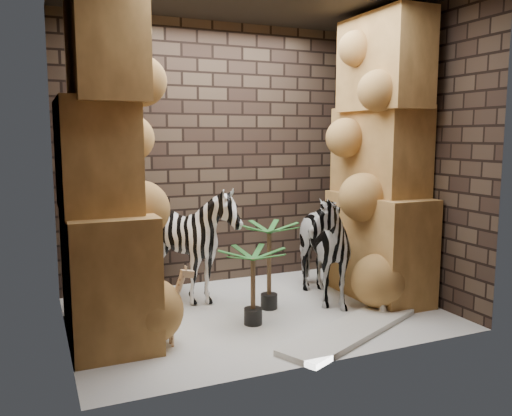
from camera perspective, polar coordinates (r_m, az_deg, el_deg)
name	(u,v)px	position (r m, az deg, el deg)	size (l,w,h in m)	color
floor	(257,313)	(5.22, 0.07, -11.36)	(3.50, 3.50, 0.00)	white
wall_back	(214,155)	(6.10, -4.63, 5.78)	(3.50, 3.50, 0.00)	black
wall_front	(325,167)	(3.82, 7.57, 4.48)	(3.50, 3.50, 0.00)	black
wall_left	(58,163)	(4.53, -20.74, 4.56)	(3.00, 3.00, 0.00)	black
wall_right	(406,157)	(5.86, 16.05, 5.41)	(3.00, 3.00, 0.00)	black
rock_pillar_left	(103,163)	(4.56, -16.34, 4.78)	(0.68, 1.30, 3.00)	tan
rock_pillar_right	(381,157)	(5.65, 13.45, 5.42)	(0.58, 1.25, 3.00)	tan
zebra_right	(314,236)	(5.50, 6.36, -3.05)	(0.62, 1.16, 1.37)	white
zebra_left	(191,249)	(5.46, -7.07, -4.49)	(0.99, 1.23, 1.11)	white
giraffe_toy	(160,307)	(4.40, -10.39, -10.58)	(0.35, 0.12, 0.68)	beige
palm_front	(269,266)	(5.23, 1.44, -6.30)	(0.36, 0.36, 0.88)	#1B5022
palm_back	(253,286)	(4.82, -0.32, -8.54)	(0.36, 0.36, 0.72)	#1B5022
surfboard	(351,330)	(4.80, 10.33, -12.98)	(1.66, 0.41, 0.05)	white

